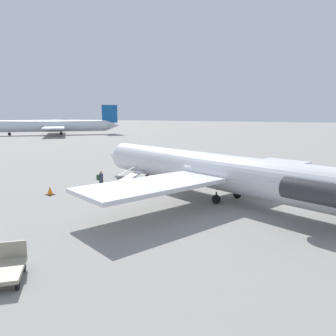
{
  "coord_description": "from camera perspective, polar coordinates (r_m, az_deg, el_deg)",
  "views": [
    {
      "loc": [
        -12.86,
        22.4,
        6.37
      ],
      "look_at": [
        3.58,
        0.07,
        1.9
      ],
      "focal_mm": 35.0,
      "sensor_mm": 36.0,
      "label": 1
    }
  ],
  "objects": [
    {
      "name": "ground_plane",
      "position": [
        26.6,
        6.33,
        -4.76
      ],
      "size": [
        600.0,
        600.0,
        0.0
      ],
      "primitive_type": "plane",
      "color": "gray"
    },
    {
      "name": "boarding_stairs",
      "position": [
        29.36,
        -8.98,
        -2.73
      ],
      "size": [
        1.87,
        4.14,
        1.76
      ],
      "rotation": [
        0.0,
        0.0,
        -1.79
      ],
      "color": "silver",
      "rests_on": "ground"
    },
    {
      "name": "airplane_taxiing_distant",
      "position": [
        115.17,
        -19.59,
        6.92
      ],
      "size": [
        32.08,
        39.74,
        9.92
      ],
      "rotation": [
        0.0,
        0.0,
        0.93
      ],
      "color": "silver",
      "rests_on": "ground"
    },
    {
      "name": "luggage_cart",
      "position": [
        14.73,
        -26.01,
        -15.46
      ],
      "size": [
        2.4,
        2.23,
        1.22
      ],
      "rotation": [
        0.0,
        0.0,
        -0.68
      ],
      "color": "#9E937F",
      "rests_on": "ground"
    },
    {
      "name": "passenger",
      "position": [
        28.29,
        -11.64,
        -1.97
      ],
      "size": [
        0.4,
        0.56,
        1.74
      ],
      "rotation": [
        0.0,
        0.0,
        -1.79
      ],
      "color": "#23232D",
      "rests_on": "ground"
    },
    {
      "name": "airplane_main",
      "position": [
        25.54,
        7.99,
        -0.46
      ],
      "size": [
        29.57,
        22.61,
        7.16
      ],
      "rotation": [
        0.0,
        0.0,
        -0.22
      ],
      "color": "silver",
      "rests_on": "ground"
    },
    {
      "name": "traffic_cone_near_stairs",
      "position": [
        28.26,
        -19.86,
        -3.78
      ],
      "size": [
        0.61,
        0.61,
        0.67
      ],
      "color": "black",
      "rests_on": "ground"
    }
  ]
}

